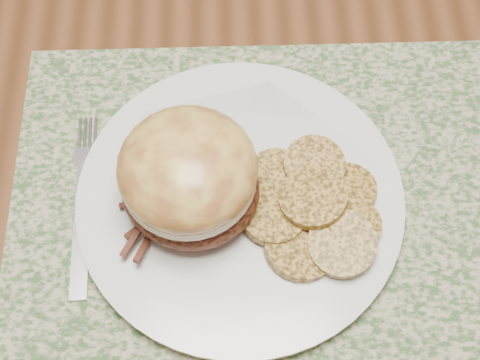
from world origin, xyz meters
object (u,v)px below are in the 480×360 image
pork_sandwich (189,177)px  dinner_plate (240,199)px  dining_table (95,230)px  fork (84,202)px

pork_sandwich → dinner_plate: bearing=29.3°
dining_table → pork_sandwich: bearing=-10.0°
dining_table → fork: fork is taller
dinner_plate → dining_table: bearing=174.2°
dining_table → dinner_plate: size_ratio=5.77×
fork → dining_table: bearing=122.6°
dining_table → pork_sandwich: pork_sandwich is taller
dining_table → fork: 0.09m
dinner_plate → fork: size_ratio=1.50×
dinner_plate → fork: bearing=178.2°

